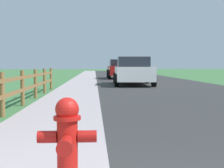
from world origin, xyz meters
The scene contains 8 objects.
ground_plane centered at (0.00, 25.00, 0.00)m, with size 120.00×120.00×0.00m, color #3F733F.
road_asphalt centered at (3.50, 27.00, 0.00)m, with size 7.00×66.00×0.01m, color #323232.
curb_concrete centered at (-3.00, 27.00, 0.00)m, with size 6.00×66.00×0.01m, color #B1A3A7.
grass_verge centered at (-4.50, 27.00, 0.01)m, with size 5.00×66.00×0.00m, color #3F733F.
fire_hydrant centered at (-0.42, 1.24, 0.44)m, with size 0.56×0.45×0.83m.
rail_fence centered at (-2.15, 6.22, 0.57)m, with size 0.11×13.79×0.99m.
parked_suv_white centered at (2.02, 16.29, 0.78)m, with size 2.31×4.92×1.58m.
parked_car_red centered at (1.99, 24.91, 0.81)m, with size 2.18×4.61×1.58m.
Camera 1 is at (-0.16, -1.75, 1.14)m, focal length 51.30 mm.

